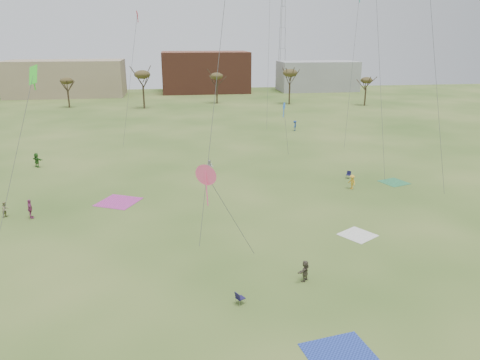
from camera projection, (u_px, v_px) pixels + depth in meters
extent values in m
plane|color=#2E5119|center=(269.00, 331.00, 26.51)|extent=(260.00, 260.00, 0.00)
imported|color=#979060|center=(5.00, 209.00, 42.97)|extent=(0.84, 0.92, 1.53)
imported|color=brown|center=(305.00, 271.00, 31.70)|extent=(1.34, 1.35, 1.55)
imported|color=gold|center=(352.00, 182.00, 50.83)|extent=(0.94, 1.21, 1.65)
imported|color=#A5447C|center=(30.00, 209.00, 42.58)|extent=(0.81, 1.19, 1.88)
imported|color=silver|center=(210.00, 167.00, 56.32)|extent=(1.05, 0.92, 1.81)
imported|color=#2B6220|center=(37.00, 160.00, 59.30)|extent=(1.74, 1.53, 1.91)
imported|color=navy|center=(295.00, 126.00, 82.28)|extent=(1.13, 1.38, 1.86)
cube|color=#253DA1|center=(343.00, 358.00, 24.23)|extent=(4.19, 4.19, 0.03)
cube|color=white|center=(358.00, 235.00, 39.22)|extent=(3.60, 3.60, 0.03)
cube|color=#B43792|center=(118.00, 202.00, 47.05)|extent=(5.08, 5.08, 0.03)
cube|color=#2D7D4B|center=(394.00, 182.00, 53.33)|extent=(3.51, 3.51, 0.03)
cube|color=#19163D|center=(240.00, 298.00, 29.06)|extent=(0.68, 0.68, 0.04)
cube|color=#19163D|center=(237.00, 296.00, 28.86)|extent=(0.36, 0.50, 0.44)
cube|color=#131334|center=(348.00, 175.00, 54.77)|extent=(0.70, 0.70, 0.04)
cube|color=#131334|center=(349.00, 173.00, 54.89)|extent=(0.47, 0.42, 0.44)
cube|color=#30D125|center=(33.00, 75.00, 37.66)|extent=(0.80, 0.80, 1.56)
cube|color=#30D125|center=(34.00, 82.00, 37.82)|extent=(0.08, 0.08, 1.41)
cylinder|color=#4C4C51|center=(16.00, 153.00, 37.64)|extent=(3.40, 3.62, 12.52)
cone|color=#FF5088|center=(206.00, 175.00, 29.97)|extent=(1.53, 0.11, 1.53)
cube|color=#FF5088|center=(207.00, 188.00, 30.26)|extent=(0.08, 0.08, 2.50)
cylinder|color=#4C4C51|center=(232.00, 216.00, 31.97)|extent=(3.60, 1.58, 6.84)
cylinder|color=#4C4C51|center=(436.00, 80.00, 45.01)|extent=(2.70, 4.11, 22.85)
cylinder|color=#4C4C51|center=(218.00, 65.00, 33.25)|extent=(3.81, 4.31, 27.11)
cone|color=blue|center=(284.00, 106.00, 61.10)|extent=(1.06, 0.08, 1.06)
cube|color=blue|center=(284.00, 111.00, 61.31)|extent=(0.08, 0.08, 1.73)
cylinder|color=#4C4C51|center=(286.00, 130.00, 61.74)|extent=(0.69, 0.90, 6.56)
cylinder|color=#4C4C51|center=(380.00, 73.00, 49.84)|extent=(1.46, 4.61, 23.37)
cone|color=#AD121B|center=(137.00, 13.00, 62.61)|extent=(0.82, 0.06, 0.82)
cube|color=#AD121B|center=(138.00, 17.00, 62.77)|extent=(0.08, 0.08, 1.34)
cylinder|color=#4C4C51|center=(130.00, 82.00, 64.61)|extent=(3.28, 1.32, 18.59)
cylinder|color=#4C4C51|center=(352.00, 70.00, 64.38)|extent=(2.19, 3.81, 21.86)
cylinder|color=#4C4C51|center=(269.00, 48.00, 78.11)|extent=(1.48, 6.02, 27.11)
cylinder|color=#3A2B1E|center=(69.00, 99.00, 108.45)|extent=(0.40, 0.40, 4.32)
ellipsoid|color=#473D1E|center=(67.00, 81.00, 107.18)|extent=(3.02, 3.02, 1.58)
cylinder|color=#3A2B1E|center=(144.00, 97.00, 106.99)|extent=(0.40, 0.40, 5.40)
ellipsoid|color=#473D1E|center=(142.00, 75.00, 105.40)|extent=(3.78, 3.78, 1.98)
cylinder|color=#3A2B1E|center=(217.00, 94.00, 115.23)|extent=(0.40, 0.40, 4.68)
ellipsoid|color=#473D1E|center=(217.00, 76.00, 113.86)|extent=(3.28, 3.28, 1.72)
cylinder|color=#3A2B1E|center=(289.00, 94.00, 113.85)|extent=(0.40, 0.40, 5.28)
ellipsoid|color=#473D1E|center=(290.00, 73.00, 112.30)|extent=(3.70, 3.70, 1.94)
cylinder|color=#3A2B1E|center=(365.00, 97.00, 111.78)|extent=(0.40, 0.40, 4.20)
ellipsoid|color=#473D1E|center=(367.00, 80.00, 110.54)|extent=(2.94, 2.94, 1.54)
cube|color=#937F60|center=(66.00, 78.00, 128.58)|extent=(32.00, 14.00, 10.00)
cube|color=brown|center=(205.00, 72.00, 138.49)|extent=(26.00, 16.00, 12.00)
cube|color=gray|center=(317.00, 76.00, 141.88)|extent=(24.00, 12.00, 9.00)
cylinder|color=#9EA3A8|center=(285.00, 28.00, 142.81)|extent=(0.16, 0.16, 38.00)
cylinder|color=#9EA3A8|center=(280.00, 28.00, 143.36)|extent=(0.16, 0.16, 38.00)
cylinder|color=#9EA3A8|center=(281.00, 28.00, 141.89)|extent=(0.16, 0.16, 38.00)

